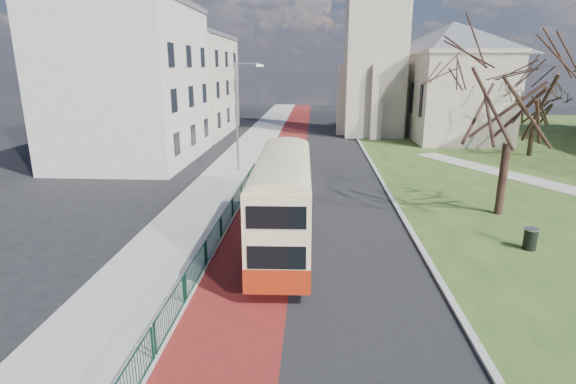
# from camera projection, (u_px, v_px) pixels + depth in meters

# --- Properties ---
(ground) EXTENTS (160.00, 160.00, 0.00)m
(ground) POSITION_uv_depth(u_px,v_px,m) (277.00, 279.00, 17.08)
(ground) COLOR black
(ground) RESTS_ON ground
(road_carriageway) EXTENTS (9.00, 120.00, 0.01)m
(road_carriageway) POSITION_uv_depth(u_px,v_px,m) (316.00, 167.00, 36.21)
(road_carriageway) COLOR black
(road_carriageway) RESTS_ON ground
(bus_lane) EXTENTS (3.40, 120.00, 0.01)m
(bus_lane) POSITION_uv_depth(u_px,v_px,m) (283.00, 166.00, 36.37)
(bus_lane) COLOR #591414
(bus_lane) RESTS_ON ground
(pavement_west) EXTENTS (4.00, 120.00, 0.12)m
(pavement_west) POSITION_uv_depth(u_px,v_px,m) (236.00, 165.00, 36.57)
(pavement_west) COLOR gray
(pavement_west) RESTS_ON ground
(kerb_west) EXTENTS (0.25, 120.00, 0.13)m
(kerb_west) POSITION_uv_depth(u_px,v_px,m) (261.00, 165.00, 36.45)
(kerb_west) COLOR #999993
(kerb_west) RESTS_ON ground
(kerb_east) EXTENTS (0.25, 80.00, 0.13)m
(kerb_east) POSITION_uv_depth(u_px,v_px,m) (371.00, 162.00, 37.86)
(kerb_east) COLOR #999993
(kerb_east) RESTS_ON ground
(pedestrian_railing) EXTENTS (0.07, 24.00, 1.12)m
(pedestrian_railing) POSITION_uv_depth(u_px,v_px,m) (221.00, 228.00, 20.94)
(pedestrian_railing) COLOR #0B3221
(pedestrian_railing) RESTS_ON ground
(gothic_church) EXTENTS (16.38, 18.00, 40.00)m
(gothic_church) POSITION_uv_depth(u_px,v_px,m) (419.00, 16.00, 49.34)
(gothic_church) COLOR gray
(gothic_church) RESTS_ON ground
(street_block_near) EXTENTS (10.30, 14.30, 13.00)m
(street_block_near) POSITION_uv_depth(u_px,v_px,m) (131.00, 83.00, 37.26)
(street_block_near) COLOR beige
(street_block_near) RESTS_ON ground
(street_block_far) EXTENTS (10.30, 16.30, 11.50)m
(street_block_far) POSITION_uv_depth(u_px,v_px,m) (185.00, 84.00, 52.85)
(street_block_far) COLOR #B7AE9B
(street_block_far) RESTS_ON ground
(streetlamp) EXTENTS (2.13, 0.18, 8.00)m
(streetlamp) POSITION_uv_depth(u_px,v_px,m) (239.00, 111.00, 33.39)
(streetlamp) COLOR gray
(streetlamp) RESTS_ON pavement_west
(bus) EXTENTS (2.52, 9.86, 4.10)m
(bus) POSITION_uv_depth(u_px,v_px,m) (283.00, 199.00, 19.18)
(bus) COLOR #98240E
(bus) RESTS_ON ground
(winter_tree_near) EXTENTS (6.91, 6.91, 9.97)m
(winter_tree_near) POSITION_uv_depth(u_px,v_px,m) (515.00, 84.00, 22.69)
(winter_tree_near) COLOR #322019
(winter_tree_near) RESTS_ON grass_green
(winter_tree_far) EXTENTS (6.13, 6.13, 7.31)m
(winter_tree_far) POSITION_uv_depth(u_px,v_px,m) (537.00, 99.00, 39.22)
(winter_tree_far) COLOR black
(winter_tree_far) RESTS_ON grass_green
(litter_bin) EXTENTS (0.68, 0.68, 0.98)m
(litter_bin) POSITION_uv_depth(u_px,v_px,m) (530.00, 239.00, 19.63)
(litter_bin) COLOR black
(litter_bin) RESTS_ON grass_green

